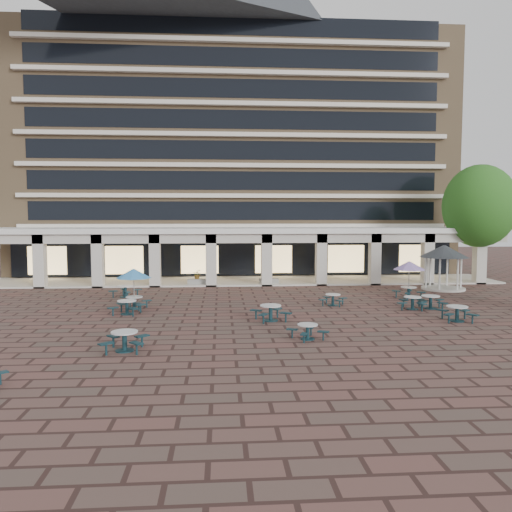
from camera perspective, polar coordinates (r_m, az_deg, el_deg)
The scene contains 18 objects.
ground at distance 26.02m, azimuth -0.95°, elevation -7.20°, with size 120.00×120.00×0.00m, color brown.
apartment_building at distance 51.45m, azimuth -2.53°, elevation 12.67°, with size 40.00×15.50×25.20m.
retail_arcade at distance 40.33m, azimuth -2.09°, elevation 1.26°, with size 42.00×6.60×4.40m.
picnic_table_1 at distance 21.83m, azimuth 5.92°, elevation -8.44°, with size 1.80×1.80×0.66m.
picnic_table_3 at distance 27.32m, azimuth 22.00°, elevation -5.97°, with size 1.92×1.92×0.78m.
picnic_table_4 at distance 29.31m, azimuth -13.80°, elevation -2.11°, with size 2.00×2.00×2.31m.
picnic_table_5 at distance 20.52m, azimuth -14.79°, elevation -9.19°, with size 1.79×1.79×0.79m.
picnic_table_7 at distance 30.44m, azimuth 19.33°, elevation -4.86°, with size 2.00×2.00×0.77m.
picnic_table_8 at distance 28.02m, azimuth -14.53°, elevation -5.55°, with size 1.94×1.94×0.76m.
picnic_table_9 at distance 25.47m, azimuth 1.68°, elevation -6.34°, with size 2.09×2.09×0.81m.
picnic_table_10 at distance 29.94m, azimuth 17.46°, elevation -5.00°, with size 2.01×2.01×0.73m.
picnic_table_11 at distance 33.70m, azimuth 17.11°, elevation -1.20°, with size 2.09×2.09×2.41m.
picnic_table_12 at distance 34.01m, azimuth -14.71°, elevation -3.80°, with size 2.09×2.09×0.76m.
picnic_table_13 at distance 30.17m, azimuth 8.78°, elevation -4.84°, with size 1.86×1.86×0.68m.
gazebo at distance 38.59m, azimuth 20.69°, elevation -0.03°, with size 3.45×3.45×3.21m.
tree_east_c at distance 42.86m, azimuth 24.18°, elevation 5.22°, with size 5.61×5.61×9.35m.
planter_left at distance 38.68m, azimuth -6.71°, elevation -2.65°, with size 1.50×0.67×1.23m.
planter_right at distance 38.81m, azimuth 1.48°, elevation -2.51°, with size 1.50×0.71×1.31m.
Camera 1 is at (-1.37, -25.44, 5.27)m, focal length 35.00 mm.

